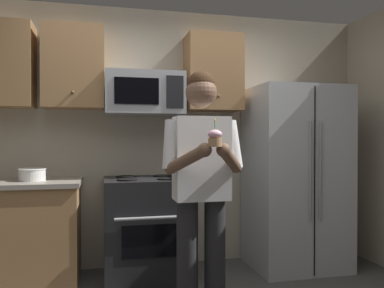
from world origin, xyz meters
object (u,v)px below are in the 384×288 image
(oven_range, at_px, (146,227))
(cupcake, at_px, (215,138))
(refrigerator, at_px, (295,177))
(microwave, at_px, (144,94))
(person, at_px, (202,180))
(bowl_large_white, at_px, (32,174))

(oven_range, height_order, cupcake, cupcake)
(oven_range, xyz_separation_m, refrigerator, (1.50, -0.04, 0.44))
(cupcake, bearing_deg, microwave, 101.17)
(microwave, xyz_separation_m, refrigerator, (1.50, -0.16, -0.82))
(refrigerator, height_order, cupcake, refrigerator)
(person, bearing_deg, cupcake, -90.00)
(oven_range, xyz_separation_m, microwave, (0.00, 0.12, 1.26))
(oven_range, distance_m, person, 1.15)
(oven_range, distance_m, bowl_large_white, 1.12)
(refrigerator, xyz_separation_m, bowl_large_white, (-2.49, 0.05, 0.08))
(oven_range, relative_size, person, 0.53)
(microwave, relative_size, refrigerator, 0.41)
(bowl_large_white, relative_size, person, 0.13)
(microwave, height_order, bowl_large_white, microwave)
(microwave, distance_m, cupcake, 1.52)
(person, bearing_deg, microwave, 104.38)
(oven_range, bearing_deg, cupcake, -77.84)
(refrigerator, bearing_deg, microwave, 173.97)
(microwave, bearing_deg, person, -75.62)
(bowl_large_white, bearing_deg, refrigerator, -1.19)
(oven_range, height_order, refrigerator, refrigerator)
(oven_range, distance_m, cupcake, 1.58)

